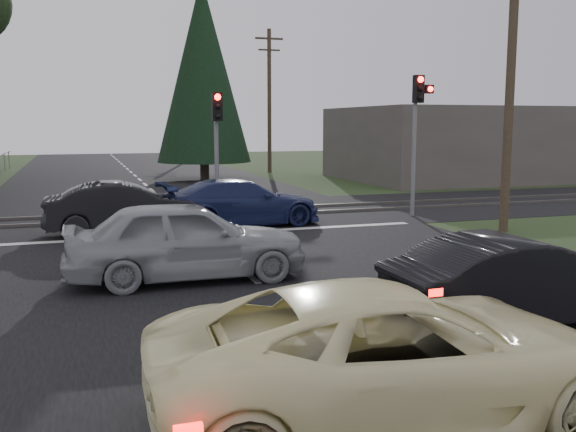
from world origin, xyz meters
name	(u,v)px	position (x,y,z in m)	size (l,w,h in m)	color
ground	(295,316)	(0.00, 0.00, 0.00)	(120.00, 120.00, 0.00)	#283E1C
road	(191,225)	(0.00, 10.00, 0.01)	(14.00, 100.00, 0.01)	black
rail_corridor	(181,216)	(0.00, 12.00, 0.01)	(120.00, 8.00, 0.01)	black
stop_line	(202,234)	(0.00, 8.20, 0.01)	(13.00, 0.35, 0.00)	silver
rail_near	(185,218)	(0.00, 11.20, 0.05)	(120.00, 0.12, 0.10)	#59544C
rail_far	(178,212)	(0.00, 12.80, 0.05)	(120.00, 0.12, 0.10)	#59544C
traffic_signal_right	(418,118)	(7.55, 9.47, 3.31)	(0.68, 0.48, 4.70)	slate
traffic_signal_center	(217,134)	(1.00, 10.68, 2.81)	(0.32, 0.48, 4.10)	slate
utility_pole_near	(511,66)	(8.50, 6.00, 4.73)	(1.80, 0.26, 9.00)	#4C3D2D
utility_pole_mid	(269,98)	(8.50, 30.00, 4.73)	(1.80, 0.26, 9.00)	#4C3D2D
utility_pole_far	(198,107)	(8.50, 55.00, 4.73)	(1.80, 0.26, 9.00)	#4C3D2D
conifer_tree	(203,71)	(3.50, 26.00, 5.99)	(5.20, 5.20, 11.00)	#473D33
building_right	(469,143)	(18.00, 22.00, 2.00)	(14.00, 10.00, 4.00)	#59514C
cream_coupe	(395,354)	(-0.20, -3.84, 0.72)	(2.40, 5.21, 1.45)	#FAF2B3
dark_hatchback	(519,281)	(3.12, -1.56, 0.70)	(1.49, 4.28, 1.41)	black
silver_car	(186,240)	(-1.29, 3.00, 0.81)	(1.92, 4.77, 1.63)	#92959A
blue_sedan	(241,203)	(1.43, 9.35, 0.72)	(2.01, 4.94, 1.43)	#1A234F
dark_car_far	(125,208)	(-2.04, 9.05, 0.74)	(1.56, 4.47, 1.47)	black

